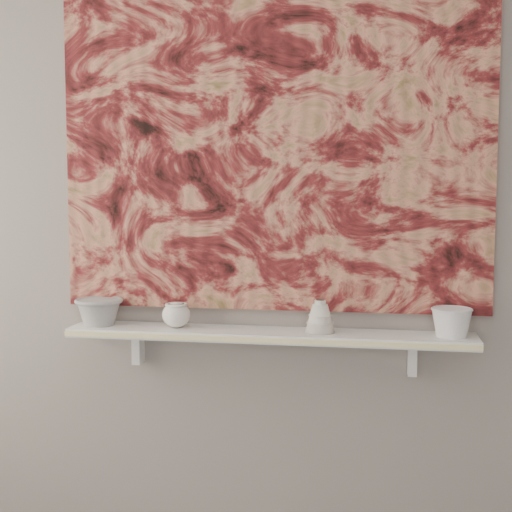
% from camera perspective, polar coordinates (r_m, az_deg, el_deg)
% --- Properties ---
extents(wall_back, '(3.60, 0.00, 3.60)m').
position_cam_1_polar(wall_back, '(2.51, 1.31, 3.90)').
color(wall_back, gray).
rests_on(wall_back, floor).
extents(shelf, '(1.40, 0.18, 0.03)m').
position_cam_1_polar(shelf, '(2.46, 0.96, -6.33)').
color(shelf, white).
rests_on(shelf, wall_back).
extents(shelf_stripe, '(1.40, 0.01, 0.02)m').
position_cam_1_polar(shelf_stripe, '(2.37, 0.61, -6.77)').
color(shelf_stripe, beige).
rests_on(shelf_stripe, shelf).
extents(bracket_left, '(0.03, 0.06, 0.12)m').
position_cam_1_polar(bracket_left, '(2.66, -9.41, -7.20)').
color(bracket_left, white).
rests_on(bracket_left, wall_back).
extents(bracket_right, '(0.03, 0.06, 0.12)m').
position_cam_1_polar(bracket_right, '(2.52, 12.39, -7.94)').
color(bracket_right, white).
rests_on(bracket_right, wall_back).
extents(painting, '(1.50, 0.02, 1.10)m').
position_cam_1_polar(painting, '(2.50, 1.27, 8.26)').
color(painting, maroon).
rests_on(painting, wall_back).
extents(house_motif, '(0.09, 0.00, 0.08)m').
position_cam_1_polar(house_motif, '(2.46, 11.64, 1.02)').
color(house_motif, black).
rests_on(house_motif, painting).
extents(bowl_grey, '(0.22, 0.22, 0.10)m').
position_cam_1_polar(bowl_grey, '(2.61, -12.45, -4.34)').
color(bowl_grey, '#9E9E9C').
rests_on(bowl_grey, shelf).
extents(cup_cream, '(0.12, 0.12, 0.09)m').
position_cam_1_polar(cup_cream, '(2.52, -6.40, -4.71)').
color(cup_cream, silver).
rests_on(cup_cream, shelf).
extents(bell_vessel, '(0.11, 0.11, 0.11)m').
position_cam_1_polar(bell_vessel, '(2.43, 5.15, -4.82)').
color(bell_vessel, beige).
rests_on(bell_vessel, shelf).
extents(bowl_white, '(0.15, 0.15, 0.10)m').
position_cam_1_polar(bowl_white, '(2.43, 15.38, -5.12)').
color(bowl_white, silver).
rests_on(bowl_white, shelf).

